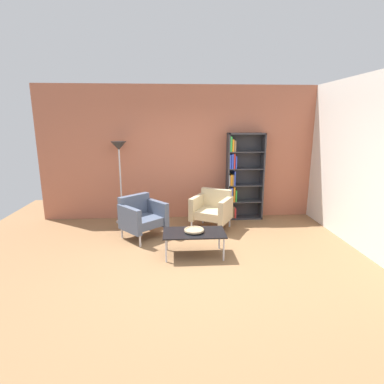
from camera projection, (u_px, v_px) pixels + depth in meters
ground_plane at (195, 265)px, 4.63m from camera, size 8.32×8.32×0.00m
brick_back_panel at (187, 153)px, 6.68m from camera, size 6.40×0.12×2.90m
plaster_right_partition at (363, 164)px, 5.05m from camera, size 0.12×5.20×2.90m
bookshelf_tall at (241, 178)px, 6.67m from camera, size 0.80×0.30×1.90m
coffee_table_low at (194, 234)px, 4.88m from camera, size 1.00×0.56×0.40m
decorative_bowl at (194, 230)px, 4.87m from camera, size 0.32×0.32×0.05m
armchair_corner_red at (212, 209)px, 6.13m from camera, size 0.93×0.91×0.78m
armchair_near_window at (142, 216)px, 5.66m from camera, size 0.95×0.94×0.78m
floor_lamp_torchiere at (119, 156)px, 6.27m from camera, size 0.32×0.32×1.74m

